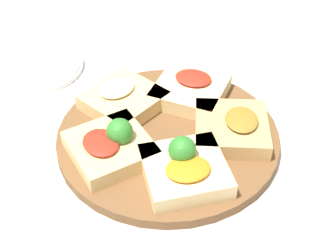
{
  "coord_description": "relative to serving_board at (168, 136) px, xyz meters",
  "views": [
    {
      "loc": [
        -0.44,
        0.42,
        0.57
      ],
      "look_at": [
        0.0,
        0.0,
        0.03
      ],
      "focal_mm": 50.0,
      "sensor_mm": 36.0,
      "label": 1
    }
  ],
  "objects": [
    {
      "name": "ground_plane",
      "position": [
        0.0,
        0.0,
        -0.01
      ],
      "size": [
        3.0,
        3.0,
        0.0
      ],
      "primitive_type": "plane",
      "color": "beige"
    },
    {
      "name": "serving_board",
      "position": [
        0.0,
        0.0,
        0.0
      ],
      "size": [
        0.39,
        0.39,
        0.02
      ],
      "primitive_type": "cylinder",
      "color": "brown",
      "rests_on": "ground_plane"
    },
    {
      "name": "focaccia_slice_0",
      "position": [
        -0.09,
        0.05,
        0.03
      ],
      "size": [
        0.17,
        0.17,
        0.07
      ],
      "color": "#E5C689",
      "rests_on": "serving_board"
    },
    {
      "name": "focaccia_slice_1",
      "position": [
        -0.08,
        -0.08,
        0.03
      ],
      "size": [
        0.18,
        0.18,
        0.04
      ],
      "color": "tan",
      "rests_on": "serving_board"
    },
    {
      "name": "focaccia_slice_2",
      "position": [
        0.04,
        -0.1,
        0.03
      ],
      "size": [
        0.17,
        0.16,
        0.04
      ],
      "color": "#E5C689",
      "rests_on": "serving_board"
    },
    {
      "name": "focaccia_slice_3",
      "position": [
        0.11,
        0.01,
        0.03
      ],
      "size": [
        0.13,
        0.14,
        0.04
      ],
      "color": "#DBB775",
      "rests_on": "serving_board"
    },
    {
      "name": "focaccia_slice_4",
      "position": [
        0.03,
        0.11,
        0.03
      ],
      "size": [
        0.15,
        0.15,
        0.07
      ],
      "color": "#DBB775",
      "rests_on": "serving_board"
    },
    {
      "name": "plate_right",
      "position": [
        0.36,
        0.05,
        -0.0
      ],
      "size": [
        0.2,
        0.2,
        0.02
      ],
      "color": "white",
      "rests_on": "ground_plane"
    }
  ]
}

